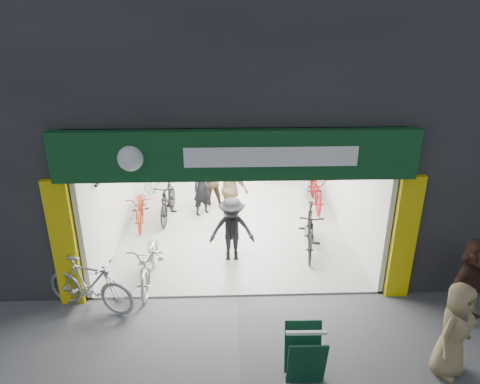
{
  "coord_description": "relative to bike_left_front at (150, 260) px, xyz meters",
  "views": [
    {
      "loc": [
        -0.19,
        -7.24,
        5.27
      ],
      "look_at": [
        0.13,
        1.5,
        1.68
      ],
      "focal_mm": 32.0,
      "sensor_mm": 36.0,
      "label": 1
    }
  ],
  "objects": [
    {
      "name": "ground",
      "position": [
        1.8,
        -0.6,
        -0.52
      ],
      "size": [
        60.0,
        60.0,
        0.0
      ],
      "primitive_type": "plane",
      "color": "#56565B",
      "rests_on": "ground"
    },
    {
      "name": "building",
      "position": [
        2.71,
        4.39,
        3.79
      ],
      "size": [
        17.0,
        10.27,
        8.0
      ],
      "color": "#232326",
      "rests_on": "ground"
    },
    {
      "name": "bike_left_front",
      "position": [
        0.0,
        0.0,
        0.0
      ],
      "size": [
        0.7,
        1.99,
        1.05
      ],
      "primitive_type": "imported",
      "rotation": [
        0.0,
        0.0,
        0.01
      ],
      "color": "#A6A5AA",
      "rests_on": "ground"
    },
    {
      "name": "bike_left_midfront",
      "position": [
        0.0,
        3.1,
        0.05
      ],
      "size": [
        0.68,
        1.93,
        1.14
      ],
      "primitive_type": "imported",
      "rotation": [
        0.0,
        0.0,
        -0.08
      ],
      "color": "black",
      "rests_on": "ground"
    },
    {
      "name": "bike_left_midback",
      "position": [
        -0.7,
        2.79,
        -0.05
      ],
      "size": [
        0.87,
        1.88,
        0.95
      ],
      "primitive_type": "imported",
      "rotation": [
        0.0,
        0.0,
        0.14
      ],
      "color": "#992C0D",
      "rests_on": "ground"
    },
    {
      "name": "bike_left_back",
      "position": [
        -0.7,
        4.59,
        0.02
      ],
      "size": [
        0.83,
        1.88,
        1.09
      ],
      "primitive_type": "imported",
      "rotation": [
        0.0,
        0.0,
        -0.18
      ],
      "color": "#BBBBC0",
      "rests_on": "ground"
    },
    {
      "name": "bike_right_front",
      "position": [
        3.6,
        1.16,
        0.06
      ],
      "size": [
        0.85,
        2.0,
        1.16
      ],
      "primitive_type": "imported",
      "rotation": [
        0.0,
        0.0,
        -0.16
      ],
      "color": "black",
      "rests_on": "ground"
    },
    {
      "name": "bike_right_mid",
      "position": [
        4.3,
        3.82,
        0.01
      ],
      "size": [
        0.85,
        2.08,
        1.07
      ],
      "primitive_type": "imported",
      "rotation": [
        0.0,
        0.0,
        -0.07
      ],
      "color": "maroon",
      "rests_on": "ground"
    },
    {
      "name": "bike_right_back",
      "position": [
        4.22,
        4.93,
        -0.06
      ],
      "size": [
        0.71,
        1.61,
        0.93
      ],
      "primitive_type": "imported",
      "rotation": [
        0.0,
        0.0,
        -0.18
      ],
      "color": "#B2B3B7",
      "rests_on": "ground"
    },
    {
      "name": "parked_bike",
      "position": [
        -1.0,
        -0.9,
        0.04
      ],
      "size": [
        1.95,
        1.13,
        1.13
      ],
      "primitive_type": "imported",
      "rotation": [
        0.0,
        0.0,
        1.23
      ],
      "color": "#A2A2A6",
      "rests_on": "ground"
    },
    {
      "name": "customer_a",
      "position": [
        0.95,
        3.31,
        0.32
      ],
      "size": [
        0.73,
        0.7,
        1.68
      ],
      "primitive_type": "imported",
      "rotation": [
        0.0,
        0.0,
        0.7
      ],
      "color": "black",
      "rests_on": "ground"
    },
    {
      "name": "customer_b",
      "position": [
        1.18,
        4.07,
        0.26
      ],
      "size": [
        0.77,
        0.61,
        1.56
      ],
      "primitive_type": "imported",
      "rotation": [
        0.0,
        0.0,
        3.12
      ],
      "color": "#3B261B",
      "rests_on": "ground"
    },
    {
      "name": "customer_c",
      "position": [
        1.74,
        0.8,
        0.27
      ],
      "size": [
        1.03,
        0.59,
        1.59
      ],
      "primitive_type": "imported",
      "rotation": [
        0.0,
        0.0,
        0.0
      ],
      "color": "black",
      "rests_on": "ground"
    },
    {
      "name": "customer_d",
      "position": [
        1.74,
        2.99,
        0.4
      ],
      "size": [
        1.15,
        0.96,
        1.84
      ],
      "primitive_type": "imported",
      "rotation": [
        0.0,
        0.0,
        2.57
      ],
      "color": "#9B855A",
      "rests_on": "ground"
    },
    {
      "name": "pedestrian_near",
      "position": [
        5.1,
        -2.69,
        0.29
      ],
      "size": [
        0.94,
        0.89,
        1.62
      ],
      "primitive_type": "imported",
      "rotation": [
        0.0,
        0.0,
        0.66
      ],
      "color": "olive",
      "rests_on": "ground"
    },
    {
      "name": "pedestrian_far",
      "position": [
        6.04,
        -1.46,
        0.32
      ],
      "size": [
        1.59,
        1.24,
        1.69
      ],
      "primitive_type": "imported",
      "rotation": [
        0.0,
        0.0,
        0.55
      ],
      "color": "#3C231B",
      "rests_on": "ground"
    },
    {
      "name": "sandwich_board",
      "position": [
        2.79,
        -2.78,
        -0.03
      ],
      "size": [
        0.61,
        0.61,
        0.9
      ],
      "rotation": [
        0.0,
        0.0,
        -0.02
      ],
      "color": "#0D3621",
      "rests_on": "ground"
    }
  ]
}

